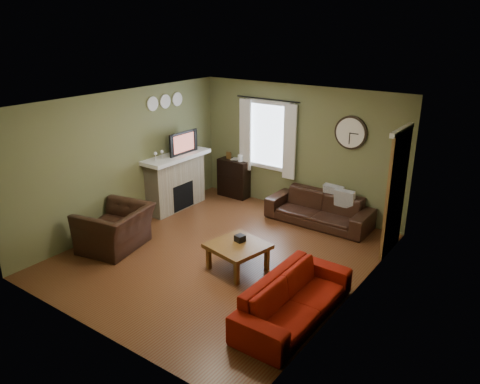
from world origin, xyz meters
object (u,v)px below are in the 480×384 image
Objects in this scene: sofa_red at (294,298)px; armchair at (115,228)px; sofa_brown at (319,209)px; coffee_table at (238,257)px; bookshelf at (234,178)px.

armchair is (-3.56, -0.01, 0.08)m from sofa_red.
sofa_brown reaches higher than coffee_table.
sofa_brown is at bearing -6.26° from bookshelf.
sofa_red is 2.44× the size of coffee_table.
coffee_table is (-0.23, -2.40, -0.08)m from sofa_brown.
sofa_red is at bearing 78.15° from armchair.
coffee_table is (2.03, -2.65, -0.21)m from bookshelf.
armchair is at bearing -92.50° from bookshelf.
sofa_red is at bearing -24.14° from coffee_table.
sofa_brown is 2.49× the size of coffee_table.
coffee_table is (-1.38, 0.62, -0.07)m from sofa_red.
bookshelf is 0.42× the size of sofa_brown.
bookshelf reaches higher than coffee_table.
sofa_brown is at bearing 129.53° from armchair.
coffee_table is (2.18, 0.63, -0.15)m from armchair.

